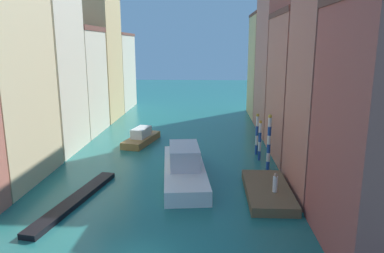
{
  "coord_description": "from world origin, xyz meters",
  "views": [
    {
      "loc": [
        3.83,
        -16.58,
        11.24
      ],
      "look_at": [
        1.73,
        26.36,
        1.5
      ],
      "focal_mm": 33.92,
      "sensor_mm": 36.0,
      "label": 1
    }
  ],
  "objects": [
    {
      "name": "ground_plane",
      "position": [
        0.0,
        24.5,
        0.0
      ],
      "size": [
        154.0,
        154.0,
        0.0
      ],
      "primitive_type": "plane",
      "color": "#1E6B66"
    },
    {
      "name": "building_left_2",
      "position": [
        -14.06,
        20.6,
        9.45
      ],
      "size": [
        7.74,
        7.88,
        18.88
      ],
      "color": "beige",
      "rests_on": "ground"
    },
    {
      "name": "building_left_3",
      "position": [
        -14.06,
        28.84,
        6.74
      ],
      "size": [
        7.74,
        8.41,
        13.46
      ],
      "color": "beige",
      "rests_on": "ground"
    },
    {
      "name": "building_left_4",
      "position": [
        -14.06,
        37.79,
        9.34
      ],
      "size": [
        7.74,
        8.71,
        18.66
      ],
      "color": "#DBB77A",
      "rests_on": "ground"
    },
    {
      "name": "building_left_5",
      "position": [
        -14.06,
        47.29,
        6.6
      ],
      "size": [
        7.74,
        10.18,
        13.18
      ],
      "color": "beige",
      "rests_on": "ground"
    },
    {
      "name": "building_right_1",
      "position": [
        14.06,
        10.49,
        9.52
      ],
      "size": [
        7.74,
        7.9,
        19.02
      ],
      "color": "#C6705B",
      "rests_on": "ground"
    },
    {
      "name": "building_right_2",
      "position": [
        14.06,
        19.91,
        7.23
      ],
      "size": [
        7.74,
        10.42,
        14.44
      ],
      "color": "#C6705B",
      "rests_on": "ground"
    },
    {
      "name": "building_right_3",
      "position": [
        14.06,
        30.98,
        11.39
      ],
      "size": [
        7.74,
        11.18,
        22.75
      ],
      "color": "#C6705B",
      "rests_on": "ground"
    },
    {
      "name": "building_right_4",
      "position": [
        14.06,
        41.59,
        7.98
      ],
      "size": [
        7.74,
        9.76,
        15.95
      ],
      "color": "#DBB77A",
      "rests_on": "ground"
    },
    {
      "name": "waterfront_dock",
      "position": [
        8.33,
        9.51,
        0.34
      ],
      "size": [
        3.28,
        7.59,
        0.68
      ],
      "color": "brown",
      "rests_on": "ground"
    },
    {
      "name": "person_on_dock",
      "position": [
        8.69,
        8.59,
        1.35
      ],
      "size": [
        0.36,
        0.36,
        1.45
      ],
      "color": "white",
      "rests_on": "waterfront_dock"
    },
    {
      "name": "mooring_pole_0",
      "position": [
        9.23,
        15.31,
        2.65
      ],
      "size": [
        0.35,
        0.35,
        5.19
      ],
      "color": "#1E479E",
      "rests_on": "ground"
    },
    {
      "name": "mooring_pole_1",
      "position": [
        8.81,
        18.17,
        2.07
      ],
      "size": [
        0.3,
        0.3,
        4.04
      ],
      "color": "#1E479E",
      "rests_on": "ground"
    },
    {
      "name": "mooring_pole_2",
      "position": [
        8.77,
        20.13,
        2.21
      ],
      "size": [
        0.32,
        0.32,
        4.33
      ],
      "color": "#1E479E",
      "rests_on": "ground"
    },
    {
      "name": "vaporetto_white",
      "position": [
        1.72,
        12.85,
        0.99
      ],
      "size": [
        4.76,
        12.22,
        2.89
      ],
      "color": "white",
      "rests_on": "ground"
    },
    {
      "name": "gondola_black",
      "position": [
        -5.85,
        7.49,
        0.19
      ],
      "size": [
        3.05,
        10.92,
        0.38
      ],
      "color": "black",
      "rests_on": "ground"
    },
    {
      "name": "motorboat_0",
      "position": [
        -4.06,
        23.94,
        0.65
      ],
      "size": [
        3.64,
        6.91,
        1.84
      ],
      "color": "olive",
      "rests_on": "ground"
    }
  ]
}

